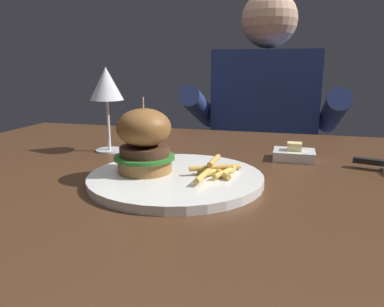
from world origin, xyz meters
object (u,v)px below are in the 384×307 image
Objects in this scene: diner_person at (263,166)px; wine_glass at (106,87)px; burger_sandwich at (144,141)px; main_plate at (176,178)px; butter_dish at (294,154)px.

wine_glass is at bearing -116.66° from diner_person.
wine_glass reaches higher than burger_sandwich.
butter_dish is at bearing 47.41° from main_plate.
diner_person reaches higher than burger_sandwich.
burger_sandwich is 0.84m from diner_person.
burger_sandwich is 0.33m from butter_dish.
diner_person is at bearing 99.70° from butter_dish.
burger_sandwich is at bearing -48.70° from wine_glass.
butter_dish is at bearing 3.48° from wine_glass.
wine_glass is (-0.16, 0.18, 0.08)m from burger_sandwich.
butter_dish is at bearing -80.30° from diner_person.
butter_dish is (0.40, 0.02, -0.13)m from wine_glass.
butter_dish is 0.62m from diner_person.
wine_glass is at bearing 139.44° from main_plate.
main_plate is 0.31m from wine_glass.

